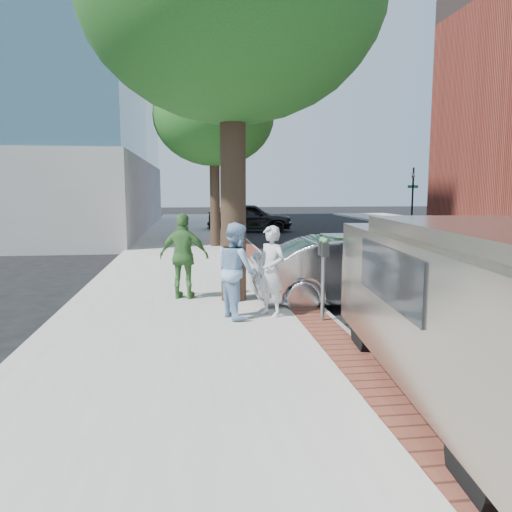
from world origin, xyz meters
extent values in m
plane|color=black|center=(0.00, 0.00, 0.00)|extent=(120.00, 120.00, 0.00)
cube|color=#9E9991|center=(-1.50, 8.00, 0.07)|extent=(5.00, 60.00, 0.15)
cube|color=brown|center=(0.70, 8.00, 0.15)|extent=(0.60, 60.00, 0.01)
cube|color=gray|center=(1.05, 8.00, 0.07)|extent=(0.10, 60.00, 0.15)
cylinder|color=black|center=(0.90, 22.00, 1.90)|extent=(0.12, 0.12, 3.80)
imported|color=black|center=(0.90, 22.00, 3.00)|extent=(0.18, 0.15, 0.90)
cube|color=#1E7238|center=(0.90, 22.00, 2.60)|extent=(0.70, 0.03, 0.18)
cylinder|color=black|center=(12.50, 22.00, 1.90)|extent=(0.12, 0.12, 3.80)
imported|color=black|center=(12.50, 22.00, 3.00)|extent=(0.18, 0.15, 0.90)
cube|color=#1E7238|center=(12.50, 22.00, 2.60)|extent=(0.70, 0.03, 0.18)
cylinder|color=black|center=(-0.60, 1.90, 2.35)|extent=(0.52, 0.52, 4.40)
cylinder|color=black|center=(-0.50, 12.00, 2.08)|extent=(0.40, 0.40, 3.85)
ellipsoid|color=#144617|center=(-0.50, 12.00, 5.32)|extent=(4.80, 4.80, 3.94)
cylinder|color=gray|center=(0.80, 0.00, 0.72)|extent=(0.07, 0.07, 1.15)
cube|color=#2D3030|center=(0.80, -0.09, 1.42)|extent=(0.12, 0.14, 0.24)
cube|color=#2D3030|center=(0.80, 0.09, 1.42)|extent=(0.12, 0.14, 0.24)
sphere|color=#3F8C4C|center=(0.80, -0.09, 1.57)|extent=(0.11, 0.11, 0.11)
sphere|color=#3F8C4C|center=(0.80, 0.09, 1.57)|extent=(0.11, 0.11, 0.11)
imported|color=silver|center=(-0.04, 0.47, 0.97)|extent=(0.68, 0.72, 1.65)
imported|color=#8BB1D8|center=(-0.67, 0.47, 1.01)|extent=(0.88, 1.00, 1.71)
imported|color=#457F3A|center=(-1.62, 2.17, 1.05)|extent=(1.13, 0.70, 1.79)
imported|color=silver|center=(2.02, 1.67, 0.74)|extent=(4.48, 1.59, 1.47)
imported|color=black|center=(1.91, 20.37, 0.83)|extent=(5.08, 2.53, 1.66)
cube|color=gray|center=(1.80, -3.32, 1.13)|extent=(2.68, 5.64, 1.54)
cube|color=gray|center=(2.03, -0.94, 0.82)|extent=(2.19, 1.22, 0.91)
cube|color=gray|center=(1.77, -3.66, 1.99)|extent=(2.30, 4.04, 0.18)
cylinder|color=black|center=(1.04, -1.48, 0.36)|extent=(0.32, 0.75, 0.73)
cylinder|color=black|center=(2.90, -1.66, 0.36)|extent=(0.32, 0.75, 0.73)
cylinder|color=black|center=(0.70, -4.99, 0.36)|extent=(0.32, 0.75, 0.73)
cube|color=black|center=(0.73, -2.99, 1.48)|extent=(0.24, 2.27, 0.63)
cube|color=black|center=(2.08, -0.43, 1.19)|extent=(1.81, 0.20, 0.46)
camera|label=1|loc=(-1.45, -8.31, 2.45)|focal=35.00mm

